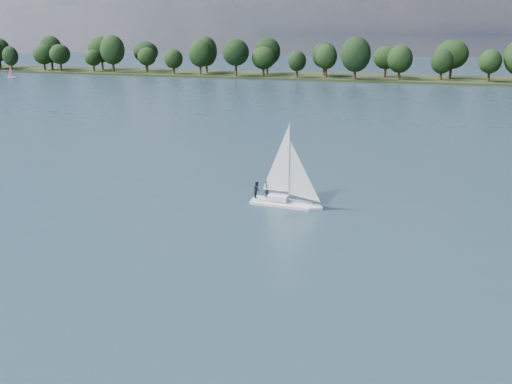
% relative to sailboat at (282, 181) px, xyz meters
% --- Properties ---
extents(ground, '(700.00, 700.00, 0.00)m').
position_rel_sailboat_xyz_m(ground, '(-7.94, 60.54, -2.46)').
color(ground, '#233342').
rests_on(ground, ground).
extents(far_shore, '(660.00, 40.00, 1.50)m').
position_rel_sailboat_xyz_m(far_shore, '(-7.94, 172.54, -2.46)').
color(far_shore, black).
rests_on(far_shore, ground).
extents(sailboat, '(6.75, 2.12, 8.80)m').
position_rel_sailboat_xyz_m(sailboat, '(0.00, 0.00, 0.00)').
color(sailboat, white).
rests_on(sailboat, ground).
extents(dinghy_pink, '(3.38, 2.18, 5.03)m').
position_rel_sailboat_xyz_m(dinghy_pink, '(-153.82, 129.03, -1.27)').
color(dinghy_pink, silver).
rests_on(dinghy_pink, ground).
extents(treeline, '(562.29, 74.59, 17.46)m').
position_rel_sailboat_xyz_m(treeline, '(-15.23, 168.55, 5.58)').
color(treeline, black).
rests_on(treeline, ground).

